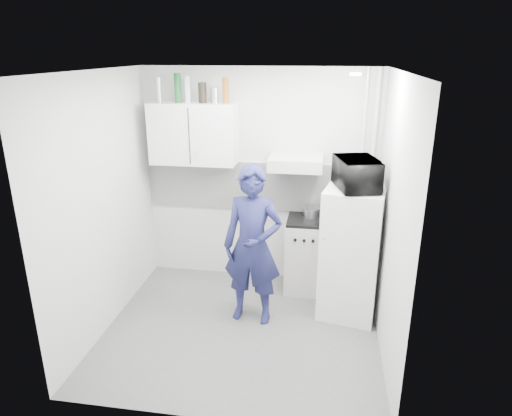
# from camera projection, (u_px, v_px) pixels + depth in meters

# --- Properties ---
(floor) EXTENTS (2.80, 2.80, 0.00)m
(floor) POSITION_uv_depth(u_px,v_px,m) (242.00, 329.00, 4.78)
(floor) COLOR #5B5B5B
(floor) RESTS_ON ground
(ceiling) EXTENTS (2.80, 2.80, 0.00)m
(ceiling) POSITION_uv_depth(u_px,v_px,m) (239.00, 71.00, 3.92)
(ceiling) COLOR white
(ceiling) RESTS_ON wall_back
(wall_back) EXTENTS (2.80, 0.00, 2.80)m
(wall_back) POSITION_uv_depth(u_px,v_px,m) (260.00, 178.00, 5.52)
(wall_back) COLOR beige
(wall_back) RESTS_ON floor
(wall_left) EXTENTS (0.00, 2.60, 2.60)m
(wall_left) POSITION_uv_depth(u_px,v_px,m) (103.00, 205.00, 4.56)
(wall_left) COLOR beige
(wall_left) RESTS_ON floor
(wall_right) EXTENTS (0.00, 2.60, 2.60)m
(wall_right) POSITION_uv_depth(u_px,v_px,m) (391.00, 221.00, 4.14)
(wall_right) COLOR beige
(wall_right) RESTS_ON floor
(person) EXTENTS (0.66, 0.47, 1.70)m
(person) POSITION_uv_depth(u_px,v_px,m) (253.00, 246.00, 4.72)
(person) COLOR #1B1E4A
(person) RESTS_ON floor
(stove) EXTENTS (0.55, 0.55, 0.88)m
(stove) POSITION_uv_depth(u_px,v_px,m) (309.00, 255.00, 5.47)
(stove) COLOR beige
(stove) RESTS_ON floor
(fridge) EXTENTS (0.69, 0.69, 1.44)m
(fridge) POSITION_uv_depth(u_px,v_px,m) (351.00, 253.00, 4.86)
(fridge) COLOR white
(fridge) RESTS_ON floor
(stove_top) EXTENTS (0.53, 0.53, 0.03)m
(stove_top) POSITION_uv_depth(u_px,v_px,m) (310.00, 220.00, 5.32)
(stove_top) COLOR black
(stove_top) RESTS_ON stove
(saucepan) EXTENTS (0.19, 0.19, 0.11)m
(saucepan) POSITION_uv_depth(u_px,v_px,m) (312.00, 212.00, 5.36)
(saucepan) COLOR silver
(saucepan) RESTS_ON stove_top
(microwave) EXTENTS (0.64, 0.51, 0.31)m
(microwave) POSITION_uv_depth(u_px,v_px,m) (357.00, 174.00, 4.57)
(microwave) COLOR black
(microwave) RESTS_ON fridge
(bottle_a) EXTENTS (0.06, 0.06, 0.27)m
(bottle_a) POSITION_uv_depth(u_px,v_px,m) (159.00, 90.00, 5.18)
(bottle_a) COLOR silver
(bottle_a) RESTS_ON upper_cabinet
(bottle_c) EXTENTS (0.08, 0.08, 0.33)m
(bottle_c) POSITION_uv_depth(u_px,v_px,m) (178.00, 88.00, 5.14)
(bottle_c) COLOR #144C1E
(bottle_c) RESTS_ON upper_cabinet
(bottle_d) EXTENTS (0.07, 0.07, 0.29)m
(bottle_d) POSITION_uv_depth(u_px,v_px,m) (187.00, 90.00, 5.13)
(bottle_d) COLOR #B2B7BC
(bottle_d) RESTS_ON upper_cabinet
(canister_a) EXTENTS (0.09, 0.09, 0.23)m
(canister_a) POSITION_uv_depth(u_px,v_px,m) (202.00, 93.00, 5.11)
(canister_a) COLOR black
(canister_a) RESTS_ON upper_cabinet
(canister_b) EXTENTS (0.09, 0.09, 0.17)m
(canister_b) POSITION_uv_depth(u_px,v_px,m) (215.00, 96.00, 5.10)
(canister_b) COLOR silver
(canister_b) RESTS_ON upper_cabinet
(bottle_e) EXTENTS (0.07, 0.07, 0.28)m
(bottle_e) POSITION_uv_depth(u_px,v_px,m) (226.00, 91.00, 5.06)
(bottle_e) COLOR brown
(bottle_e) RESTS_ON upper_cabinet
(upper_cabinet) EXTENTS (1.00, 0.35, 0.70)m
(upper_cabinet) POSITION_uv_depth(u_px,v_px,m) (194.00, 134.00, 5.28)
(upper_cabinet) COLOR white
(upper_cabinet) RESTS_ON wall_back
(range_hood) EXTENTS (0.60, 0.50, 0.14)m
(range_hood) POSITION_uv_depth(u_px,v_px,m) (296.00, 163.00, 5.13)
(range_hood) COLOR beige
(range_hood) RESTS_ON wall_back
(backsplash) EXTENTS (2.74, 0.03, 0.60)m
(backsplash) POSITION_uv_depth(u_px,v_px,m) (259.00, 186.00, 5.53)
(backsplash) COLOR white
(backsplash) RESTS_ON wall_back
(pipe_a) EXTENTS (0.05, 0.05, 2.60)m
(pipe_a) POSITION_uv_depth(u_px,v_px,m) (370.00, 185.00, 5.25)
(pipe_a) COLOR beige
(pipe_a) RESTS_ON floor
(pipe_b) EXTENTS (0.04, 0.04, 2.60)m
(pipe_b) POSITION_uv_depth(u_px,v_px,m) (359.00, 184.00, 5.27)
(pipe_b) COLOR beige
(pipe_b) RESTS_ON floor
(ceiling_spot_fixture) EXTENTS (0.10, 0.10, 0.02)m
(ceiling_spot_fixture) POSITION_uv_depth(u_px,v_px,m) (356.00, 74.00, 3.97)
(ceiling_spot_fixture) COLOR white
(ceiling_spot_fixture) RESTS_ON ceiling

